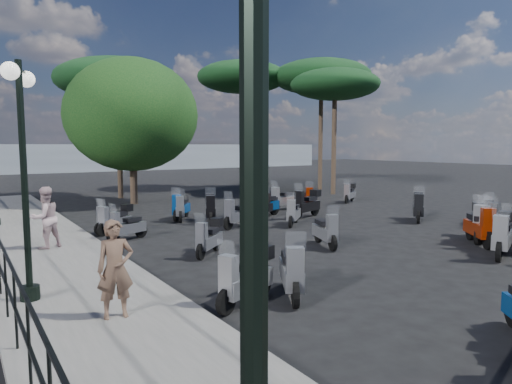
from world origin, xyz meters
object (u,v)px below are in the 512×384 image
scooter_28 (350,193)px  scooter_11 (181,208)px  scooter_9 (209,238)px  scooter_29 (308,199)px  scooter_15 (307,204)px  scooter_4 (115,220)px  scooter_27 (418,207)px  scooter_10 (237,215)px  pedestrian_far (45,218)px  scooter_14 (503,236)px  broadleaf_tree (132,115)px  lamp_post_1 (23,166)px  scooter_22 (270,205)px  scooter_3 (127,227)px  lamp_post_0 (254,230)px  scooter_5 (180,209)px  pine_3 (335,85)px  scooter_19 (486,223)px  woman (115,269)px  scooter_23 (282,200)px  scooter_26 (484,214)px  scooter_2 (292,273)px  scooter_20 (480,228)px  scooter_8 (326,232)px  scooter_1 (246,278)px  pine_2 (117,80)px  scooter_32 (480,222)px  pine_0 (242,78)px  scooter_17 (264,205)px  scooter_31 (113,221)px  pine_1 (321,77)px  scooter_16 (210,209)px

scooter_28 → scooter_11: bearing=60.7°
scooter_9 → scooter_29: (7.87, 5.41, 0.00)m
scooter_15 → scooter_4: bearing=65.1°
scooter_9 → scooter_27: (9.23, 0.45, 0.08)m
scooter_10 → scooter_9: bearing=114.0°
pedestrian_far → scooter_9: (3.58, -2.52, -0.52)m
scooter_14 → broadleaf_tree: broadleaf_tree is taller
lamp_post_1 → scooter_22: (9.72, 6.38, -2.10)m
scooter_3 → lamp_post_0: bearing=142.8°
lamp_post_0 → scooter_5: bearing=50.1°
pedestrian_far → pine_3: size_ratio=0.23×
lamp_post_1 → scooter_19: (12.27, -1.31, -1.98)m
scooter_5 → scooter_9: bearing=95.0°
scooter_27 → woman: bearing=68.7°
scooter_19 → scooter_23: scooter_19 is taller
scooter_26 → scooter_3: bearing=24.3°
scooter_14 → scooter_28: 11.49m
scooter_2 → scooter_14: bearing=-152.7°
scooter_20 → scooter_19: bearing=-125.9°
scooter_3 → scooter_22: (6.47, 1.60, 0.03)m
scooter_29 → pine_3: size_ratio=0.20×
scooter_3 → scooter_20: size_ratio=0.93×
scooter_8 → scooter_9: 3.37m
scooter_20 → scooter_4: bearing=-3.7°
scooter_10 → scooter_15: bearing=-107.5°
scooter_1 → scooter_4: (-0.00, 8.10, -0.04)m
pedestrian_far → scooter_23: pedestrian_far is taller
woman → scooter_23: size_ratio=0.94×
scooter_20 → scooter_26: size_ratio=1.19×
scooter_10 → pine_2: 12.78m
scooter_5 → scooter_29: 6.25m
scooter_32 → pedestrian_far: bearing=28.0°
scooter_3 → pine_0: size_ratio=0.17×
scooter_11 → scooter_20: 10.51m
pedestrian_far → scooter_4: pedestrian_far is taller
scooter_9 → scooter_17: 6.60m
lamp_post_1 → scooter_28: 17.63m
scooter_15 → scooter_31: 7.55m
scooter_23 → pine_3: pine_3 is taller
scooter_1 → scooter_28: bearing=-75.0°
scooter_10 → pine_1: 16.30m
scooter_14 → scooter_19: scooter_19 is taller
woman → scooter_19: size_ratio=0.86×
scooter_14 → scooter_15: (-0.07, 7.83, -0.02)m
lamp_post_1 → scooter_15: (10.73, 5.23, -2.00)m
scooter_4 → scooter_19: bearing=-157.9°
scooter_11 → scooter_27: bearing=-173.0°
scooter_17 → scooter_31: 6.09m
scooter_27 → scooter_16: bearing=20.7°
scooter_17 → scooter_20: bearing=179.3°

